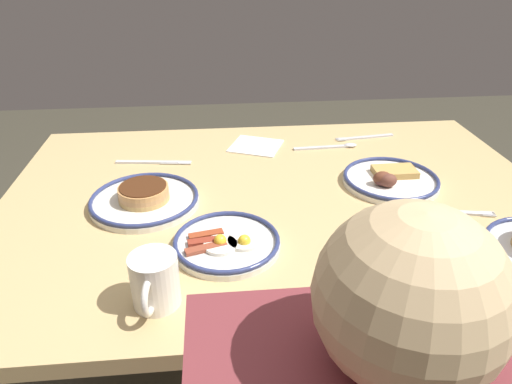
{
  "coord_description": "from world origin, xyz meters",
  "views": [
    {
      "loc": [
        0.16,
        1.03,
        1.32
      ],
      "look_at": [
        0.06,
        0.03,
        0.76
      ],
      "focal_mm": 32.55,
      "sensor_mm": 36.0,
      "label": 1
    }
  ],
  "objects_px": {
    "plate_center_pancakes": "(227,243)",
    "tea_spoon": "(334,146)",
    "paper_napkin": "(256,146)",
    "fork_far": "(456,212)",
    "drinking_glass": "(368,283)",
    "plate_near_main": "(390,179)",
    "fork_near": "(364,137)",
    "plate_far_side": "(144,198)",
    "coffee_mug": "(155,281)",
    "butter_knife": "(154,162)"
  },
  "relations": [
    {
      "from": "plate_center_pancakes",
      "to": "tea_spoon",
      "type": "bearing_deg",
      "value": -125.43
    },
    {
      "from": "paper_napkin",
      "to": "fork_far",
      "type": "relative_size",
      "value": 0.82
    },
    {
      "from": "plate_center_pancakes",
      "to": "paper_napkin",
      "type": "distance_m",
      "value": 0.55
    },
    {
      "from": "drinking_glass",
      "to": "fork_far",
      "type": "height_order",
      "value": "drinking_glass"
    },
    {
      "from": "plate_near_main",
      "to": "drinking_glass",
      "type": "bearing_deg",
      "value": 65.43
    },
    {
      "from": "fork_near",
      "to": "fork_far",
      "type": "height_order",
      "value": "same"
    },
    {
      "from": "drinking_glass",
      "to": "tea_spoon",
      "type": "relative_size",
      "value": 0.56
    },
    {
      "from": "plate_far_side",
      "to": "tea_spoon",
      "type": "relative_size",
      "value": 1.32
    },
    {
      "from": "paper_napkin",
      "to": "drinking_glass",
      "type": "bearing_deg",
      "value": 99.89
    },
    {
      "from": "plate_near_main",
      "to": "tea_spoon",
      "type": "xyz_separation_m",
      "value": [
        0.09,
        -0.26,
        -0.01
      ]
    },
    {
      "from": "fork_far",
      "to": "tea_spoon",
      "type": "height_order",
      "value": "tea_spoon"
    },
    {
      "from": "tea_spoon",
      "to": "fork_near",
      "type": "bearing_deg",
      "value": -150.51
    },
    {
      "from": "coffee_mug",
      "to": "drinking_glass",
      "type": "distance_m",
      "value": 0.38
    },
    {
      "from": "plate_far_side",
      "to": "tea_spoon",
      "type": "height_order",
      "value": "plate_far_side"
    },
    {
      "from": "plate_far_side",
      "to": "paper_napkin",
      "type": "relative_size",
      "value": 1.8
    },
    {
      "from": "plate_far_side",
      "to": "plate_center_pancakes",
      "type": "bearing_deg",
      "value": 134.01
    },
    {
      "from": "plate_far_side",
      "to": "drinking_glass",
      "type": "relative_size",
      "value": 2.34
    },
    {
      "from": "coffee_mug",
      "to": "paper_napkin",
      "type": "distance_m",
      "value": 0.74
    },
    {
      "from": "drinking_glass",
      "to": "butter_knife",
      "type": "bearing_deg",
      "value": -55.68
    },
    {
      "from": "drinking_glass",
      "to": "tea_spoon",
      "type": "xyz_separation_m",
      "value": [
        -0.12,
        -0.71,
        -0.05
      ]
    },
    {
      "from": "paper_napkin",
      "to": "tea_spoon",
      "type": "relative_size",
      "value": 0.73
    },
    {
      "from": "drinking_glass",
      "to": "paper_napkin",
      "type": "relative_size",
      "value": 0.77
    },
    {
      "from": "butter_knife",
      "to": "tea_spoon",
      "type": "distance_m",
      "value": 0.56
    },
    {
      "from": "butter_knife",
      "to": "tea_spoon",
      "type": "bearing_deg",
      "value": -173.68
    },
    {
      "from": "fork_far",
      "to": "butter_knife",
      "type": "bearing_deg",
      "value": -25.3
    },
    {
      "from": "plate_far_side",
      "to": "butter_knife",
      "type": "bearing_deg",
      "value": -89.5
    },
    {
      "from": "paper_napkin",
      "to": "fork_far",
      "type": "height_order",
      "value": "fork_far"
    },
    {
      "from": "plate_near_main",
      "to": "plate_center_pancakes",
      "type": "height_order",
      "value": "plate_near_main"
    },
    {
      "from": "fork_near",
      "to": "fork_far",
      "type": "xyz_separation_m",
      "value": [
        -0.08,
        0.49,
        0.0
      ]
    },
    {
      "from": "coffee_mug",
      "to": "fork_far",
      "type": "height_order",
      "value": "coffee_mug"
    },
    {
      "from": "paper_napkin",
      "to": "tea_spoon",
      "type": "bearing_deg",
      "value": 172.47
    },
    {
      "from": "plate_near_main",
      "to": "paper_napkin",
      "type": "bearing_deg",
      "value": -40.66
    },
    {
      "from": "fork_far",
      "to": "plate_center_pancakes",
      "type": "bearing_deg",
      "value": 8.87
    },
    {
      "from": "plate_far_side",
      "to": "paper_napkin",
      "type": "distance_m",
      "value": 0.46
    },
    {
      "from": "drinking_glass",
      "to": "butter_knife",
      "type": "relative_size",
      "value": 0.52
    },
    {
      "from": "fork_near",
      "to": "fork_far",
      "type": "bearing_deg",
      "value": 99.2
    },
    {
      "from": "plate_center_pancakes",
      "to": "drinking_glass",
      "type": "height_order",
      "value": "drinking_glass"
    },
    {
      "from": "paper_napkin",
      "to": "tea_spoon",
      "type": "height_order",
      "value": "tea_spoon"
    },
    {
      "from": "fork_near",
      "to": "butter_knife",
      "type": "relative_size",
      "value": 0.9
    },
    {
      "from": "plate_near_main",
      "to": "fork_near",
      "type": "distance_m",
      "value": 0.33
    },
    {
      "from": "tea_spoon",
      "to": "coffee_mug",
      "type": "bearing_deg",
      "value": 53.5
    },
    {
      "from": "plate_center_pancakes",
      "to": "paper_napkin",
      "type": "height_order",
      "value": "plate_center_pancakes"
    },
    {
      "from": "coffee_mug",
      "to": "tea_spoon",
      "type": "relative_size",
      "value": 0.59
    },
    {
      "from": "butter_knife",
      "to": "fork_far",
      "type": "bearing_deg",
      "value": 154.7
    },
    {
      "from": "coffee_mug",
      "to": "paper_napkin",
      "type": "relative_size",
      "value": 0.81
    },
    {
      "from": "plate_center_pancakes",
      "to": "coffee_mug",
      "type": "xyz_separation_m",
      "value": [
        0.13,
        0.16,
        0.04
      ]
    },
    {
      "from": "plate_near_main",
      "to": "fork_far",
      "type": "distance_m",
      "value": 0.2
    },
    {
      "from": "tea_spoon",
      "to": "plate_far_side",
      "type": "bearing_deg",
      "value": 28.59
    },
    {
      "from": "plate_near_main",
      "to": "plate_center_pancakes",
      "type": "relative_size",
      "value": 1.1
    },
    {
      "from": "paper_napkin",
      "to": "fork_near",
      "type": "relative_size",
      "value": 0.74
    }
  ]
}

